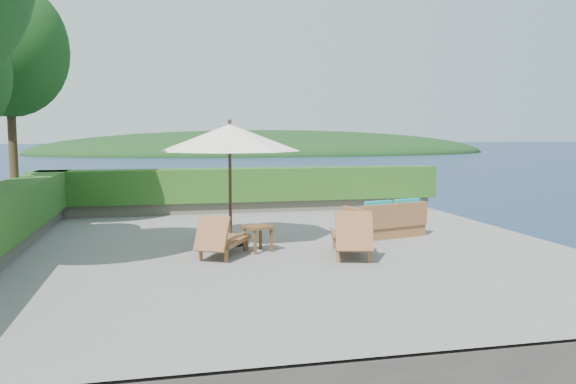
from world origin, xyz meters
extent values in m
plane|color=gray|center=(0.00, 0.00, 0.00)|extent=(12.00, 12.00, 0.00)
cube|color=#50493F|center=(0.00, 0.00, -1.55)|extent=(12.00, 12.00, 3.00)
plane|color=#152842|center=(0.00, 0.00, -3.00)|extent=(600.00, 600.00, 0.00)
ellipsoid|color=black|center=(25.00, 140.00, -3.00)|extent=(126.00, 57.60, 12.60)
cube|color=#665D51|center=(0.00, 5.60, 0.18)|extent=(12.00, 0.60, 0.36)
cube|color=#1D4915|center=(0.00, 5.60, 0.85)|extent=(12.40, 0.90, 1.00)
cylinder|color=#423119|center=(-6.00, 3.20, 2.34)|extent=(0.20, 0.20, 4.68)
ellipsoid|color=#183912|center=(-6.00, 3.20, 4.42)|extent=(2.80, 2.80, 3.22)
cylinder|color=black|center=(-1.03, 0.59, 0.06)|extent=(0.91, 0.91, 0.12)
cylinder|color=#362213|center=(-1.03, 0.59, 1.31)|extent=(0.08, 0.08, 2.63)
cone|color=white|center=(-1.03, 0.59, 2.33)|extent=(3.75, 3.75, 0.58)
sphere|color=#362213|center=(-1.03, 0.59, 2.68)|extent=(0.12, 0.12, 0.09)
cube|color=#9A5E38|center=(-1.78, -0.91, 0.12)|extent=(0.08, 0.08, 0.24)
cube|color=#9A5E38|center=(-1.32, -1.16, 0.12)|extent=(0.08, 0.08, 0.24)
cube|color=#9A5E38|center=(-1.25, 0.08, 0.12)|extent=(0.08, 0.08, 0.24)
cube|color=#9A5E38|center=(-0.79, -0.17, 0.12)|extent=(0.08, 0.08, 0.24)
cube|color=#9A5E38|center=(-1.24, -0.45, 0.28)|extent=(1.12, 1.37, 0.08)
cube|color=#9A5E38|center=(-1.58, -1.07, 0.54)|extent=(0.73, 0.64, 0.66)
cube|color=#9A5E38|center=(-1.61, -0.47, 0.42)|extent=(0.43, 0.73, 0.05)
cube|color=#9A5E38|center=(-1.05, -0.77, 0.42)|extent=(0.43, 0.73, 0.05)
cube|color=#9A5E38|center=(0.74, -1.59, 0.14)|extent=(0.08, 0.08, 0.27)
cube|color=#9A5E38|center=(1.31, -1.73, 0.14)|extent=(0.08, 0.08, 0.27)
cube|color=#9A5E38|center=(1.04, -0.37, 0.14)|extent=(0.08, 0.08, 0.27)
cube|color=#9A5E38|center=(1.61, -0.51, 0.14)|extent=(0.08, 0.08, 0.27)
cube|color=#9A5E38|center=(1.20, -0.95, 0.31)|extent=(1.00, 1.49, 0.09)
cube|color=#9A5E38|center=(1.01, -1.71, 0.61)|extent=(0.78, 0.59, 0.73)
cube|color=#9A5E38|center=(0.80, -1.07, 0.47)|extent=(0.27, 0.88, 0.05)
cube|color=#9A5E38|center=(1.49, -1.24, 0.47)|extent=(0.27, 0.88, 0.05)
cube|color=brown|center=(-0.68, -0.58, 0.24)|extent=(0.07, 0.07, 0.49)
cube|color=brown|center=(-0.32, -0.42, 0.24)|extent=(0.07, 0.07, 0.49)
cube|color=brown|center=(-0.84, -0.22, 0.24)|extent=(0.07, 0.07, 0.49)
cube|color=brown|center=(-0.48, -0.06, 0.24)|extent=(0.07, 0.07, 0.49)
cube|color=brown|center=(-0.58, -0.32, 0.51)|extent=(0.67, 0.67, 0.06)
cube|color=#9A5E38|center=(2.64, 0.82, 0.20)|extent=(1.95, 1.33, 0.40)
cube|color=#9A5E38|center=(2.75, 0.42, 0.54)|extent=(1.75, 0.60, 0.54)
cube|color=#9A5E38|center=(1.82, 0.59, 0.49)|extent=(0.35, 0.89, 0.44)
cube|color=#9A5E38|center=(3.46, 1.04, 0.49)|extent=(0.35, 0.89, 0.44)
cube|color=teal|center=(2.23, 0.76, 0.48)|extent=(0.93, 0.89, 0.18)
cube|color=teal|center=(3.03, 0.97, 0.48)|extent=(0.93, 0.89, 0.18)
cube|color=teal|center=(2.33, 0.40, 0.71)|extent=(0.70, 0.32, 0.36)
cube|color=teal|center=(3.13, 0.62, 0.71)|extent=(0.70, 0.32, 0.36)
camera|label=1|loc=(-2.42, -11.54, 2.43)|focal=35.00mm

